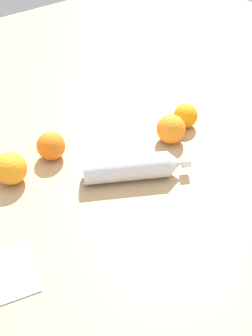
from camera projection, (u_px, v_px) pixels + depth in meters
name	position (u px, v px, depth m)	size (l,w,h in m)	color
ground_plane	(140.00, 178.00, 1.13)	(2.40, 2.40, 0.00)	tan
water_bottle	(134.00, 167.00, 1.11)	(0.27, 0.18, 0.07)	silver
orange_0	(51.00, 146.00, 1.17)	(0.08, 0.08, 0.08)	orange
orange_1	(186.00, 116.00, 1.29)	(0.07, 0.07, 0.07)	orange
orange_2	(171.00, 129.00, 1.23)	(0.08, 0.08, 0.08)	orange
orange_3	(10.00, 169.00, 1.10)	(0.08, 0.08, 0.08)	orange
folded_napkin	(3.00, 275.00, 0.90)	(0.13, 0.14, 0.01)	#99BFD8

